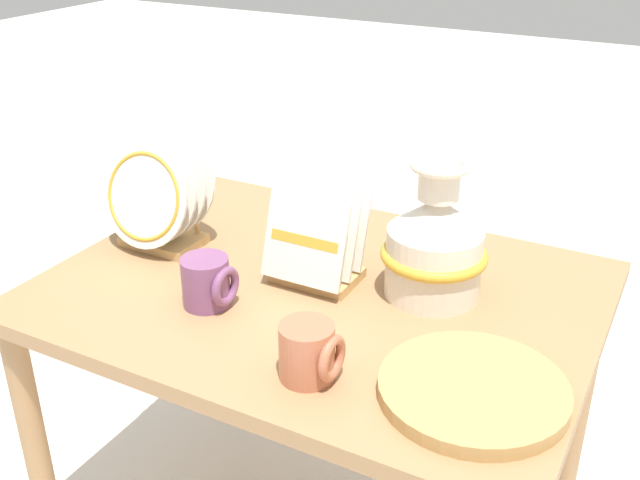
% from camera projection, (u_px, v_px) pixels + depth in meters
% --- Properties ---
extents(display_table, '(1.15, 0.86, 0.75)m').
position_uv_depth(display_table, '(320.00, 323.00, 1.64)').
color(display_table, '#9E754C').
rests_on(display_table, ground_plane).
extents(ceramic_vase, '(0.22, 0.22, 0.30)m').
position_uv_depth(ceramic_vase, '(435.00, 243.00, 1.52)').
color(ceramic_vase, silver).
rests_on(ceramic_vase, display_table).
extents(dish_rack_round_plates, '(0.24, 0.18, 0.26)m').
position_uv_depth(dish_rack_round_plates, '(157.00, 201.00, 1.73)').
color(dish_rack_round_plates, tan).
rests_on(dish_rack_round_plates, display_table).
extents(dish_rack_square_plates, '(0.18, 0.17, 0.20)m').
position_uv_depth(dish_rack_square_plates, '(317.00, 249.00, 1.60)').
color(dish_rack_square_plates, tan).
rests_on(dish_rack_square_plates, display_table).
extents(wicker_charger_stack, '(0.32, 0.32, 0.03)m').
position_uv_depth(wicker_charger_stack, '(473.00, 390.00, 1.26)').
color(wicker_charger_stack, tan).
rests_on(wicker_charger_stack, display_table).
extents(mug_plum_glaze, '(0.11, 0.10, 0.10)m').
position_uv_depth(mug_plum_glaze, '(208.00, 282.00, 1.51)').
color(mug_plum_glaze, '#7A4770').
rests_on(mug_plum_glaze, display_table).
extents(mug_terracotta_glaze, '(0.11, 0.10, 0.10)m').
position_uv_depth(mug_terracotta_glaze, '(310.00, 352.00, 1.29)').
color(mug_terracotta_glaze, '#B76647').
rests_on(mug_terracotta_glaze, display_table).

